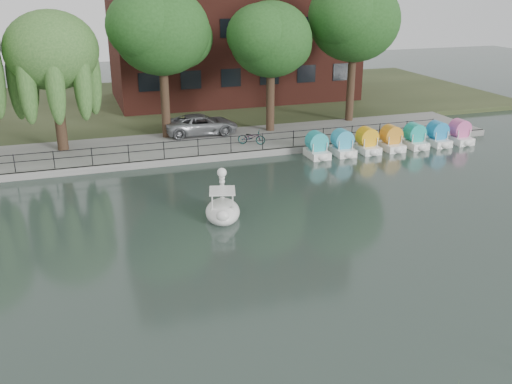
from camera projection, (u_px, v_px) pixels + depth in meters
ground_plane at (277, 260)px, 21.81m from camera, size 120.00×120.00×0.00m
promenade at (189, 146)px, 35.97m from camera, size 40.00×6.00×0.40m
kerb at (199, 159)px, 33.34m from camera, size 40.00×0.25×0.40m
land_strip at (154, 104)px, 48.42m from camera, size 60.00×22.00×0.36m
railing at (198, 143)px, 33.19m from camera, size 32.00×0.05×1.00m
willow_mid at (52, 51)px, 32.53m from camera, size 5.32×5.32×8.15m
broadleaf_center at (161, 32)px, 35.05m from camera, size 6.00×6.00×9.25m
broadleaf_right at (271, 40)px, 36.91m from camera, size 5.40×5.40×8.32m
broadleaf_far at (355, 21)px, 39.37m from camera, size 6.30×6.30×9.71m
minivan at (201, 123)px, 37.68m from camera, size 2.63×5.57×1.54m
bicycle at (252, 136)px, 35.49m from camera, size 1.29×1.81×1.00m
swan_boat at (223, 208)px, 25.60m from camera, size 2.12×2.76×2.08m
pedal_boat_row at (391, 140)px, 35.78m from camera, size 11.35×1.70×1.40m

